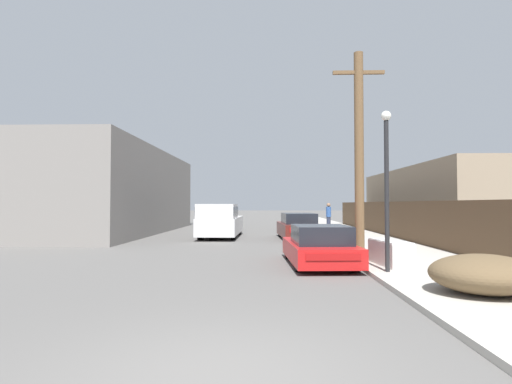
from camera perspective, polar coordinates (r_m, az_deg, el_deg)
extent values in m
plane|color=#595654|center=(4.70, -5.68, -25.31)|extent=(220.00, 220.00, 0.00)
cube|color=#ADA89E|center=(28.23, 11.41, -5.37)|extent=(4.20, 63.00, 0.12)
cube|color=silver|center=(12.24, 18.63, -8.28)|extent=(0.84, 1.86, 0.68)
cube|color=white|center=(12.20, 18.61, -6.62)|extent=(0.81, 1.79, 0.03)
cube|color=#333335|center=(12.78, 18.36, -6.27)|extent=(0.05, 0.20, 0.02)
cube|color=gray|center=(12.46, 18.08, -6.44)|extent=(0.67, 0.14, 0.01)
cube|color=gray|center=(11.95, 19.12, -6.63)|extent=(0.67, 0.14, 0.01)
cube|color=red|center=(12.64, 8.94, -8.34)|extent=(2.08, 4.21, 0.54)
cube|color=black|center=(12.23, 9.25, -6.01)|extent=(1.70, 2.06, 0.54)
cube|color=#B21414|center=(10.62, 11.01, -9.09)|extent=(1.44, 0.11, 0.19)
cylinder|color=black|center=(13.79, 4.64, -8.18)|extent=(0.24, 0.66, 0.65)
cylinder|color=black|center=(14.05, 11.23, -8.03)|extent=(0.24, 0.66, 0.65)
cylinder|color=black|center=(11.28, 6.08, -9.63)|extent=(0.24, 0.66, 0.65)
cylinder|color=black|center=(11.60, 14.07, -9.36)|extent=(0.24, 0.66, 0.65)
cube|color=#5B1E19|center=(21.64, 6.03, -5.37)|extent=(2.20, 4.69, 0.69)
cube|color=black|center=(21.43, 6.09, -3.75)|extent=(1.79, 2.66, 0.54)
cube|color=#B21414|center=(19.37, 7.02, -5.44)|extent=(1.47, 0.13, 0.24)
cylinder|color=black|center=(22.96, 3.47, -5.56)|extent=(0.25, 0.69, 0.67)
cylinder|color=black|center=(23.18, 7.54, -5.52)|extent=(0.25, 0.69, 0.67)
cylinder|color=black|center=(20.15, 4.29, -6.10)|extent=(0.25, 0.69, 0.67)
cylinder|color=black|center=(20.40, 8.91, -6.03)|extent=(0.25, 0.69, 0.67)
cube|color=silver|center=(22.75, -4.98, -4.75)|extent=(2.10, 5.78, 0.91)
cube|color=silver|center=(21.15, -5.52, -2.73)|extent=(1.95, 2.61, 0.75)
cube|color=black|center=(21.15, -5.52, -2.67)|extent=(1.99, 2.56, 0.41)
cylinder|color=black|center=(20.90, -3.25, -5.69)|extent=(0.27, 0.86, 0.86)
cylinder|color=black|center=(21.13, -7.92, -5.63)|extent=(0.27, 0.86, 0.86)
cylinder|color=black|center=(24.44, -2.45, -5.11)|extent=(0.27, 0.86, 0.86)
cylinder|color=black|center=(24.64, -6.46, -5.08)|extent=(0.27, 0.86, 0.86)
cylinder|color=brown|center=(14.44, 14.52, 5.43)|extent=(0.32, 0.32, 7.09)
cube|color=brown|center=(15.06, 14.43, 16.20)|extent=(1.80, 0.12, 0.12)
cylinder|color=#232326|center=(10.96, 18.19, -0.52)|extent=(0.12, 0.12, 3.95)
sphere|color=white|center=(11.20, 18.08, 10.30)|extent=(0.26, 0.26, 0.26)
ellipsoid|color=brown|center=(9.18, 29.82, -10.12)|extent=(2.09, 1.87, 0.77)
cube|color=brown|center=(21.58, 19.81, -3.78)|extent=(0.08, 30.40, 1.89)
cube|color=gray|center=(27.98, -19.96, 0.03)|extent=(7.00, 17.88, 5.36)
cube|color=gray|center=(29.94, 25.05, -1.07)|extent=(6.00, 17.16, 4.26)
cylinder|color=#282D42|center=(27.81, 10.33, -4.42)|extent=(0.28, 0.28, 0.87)
cylinder|color=#2D5193|center=(27.78, 10.32, -2.81)|extent=(0.34, 0.34, 0.69)
sphere|color=#8C664C|center=(27.77, 10.32, -1.83)|extent=(0.26, 0.26, 0.26)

